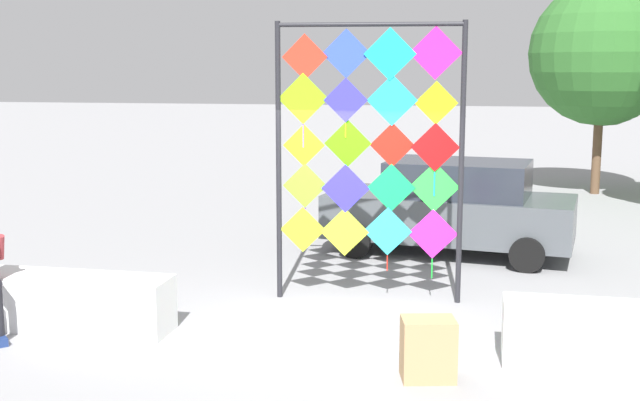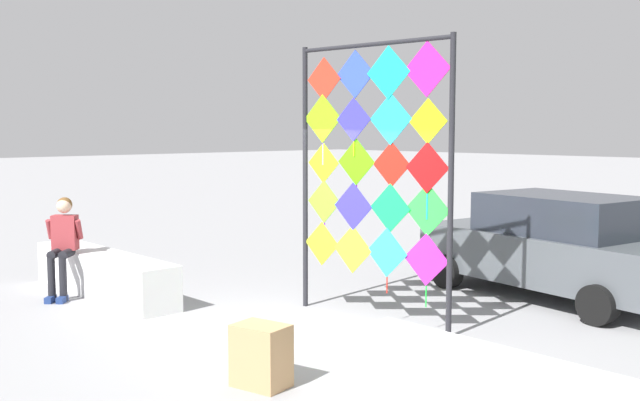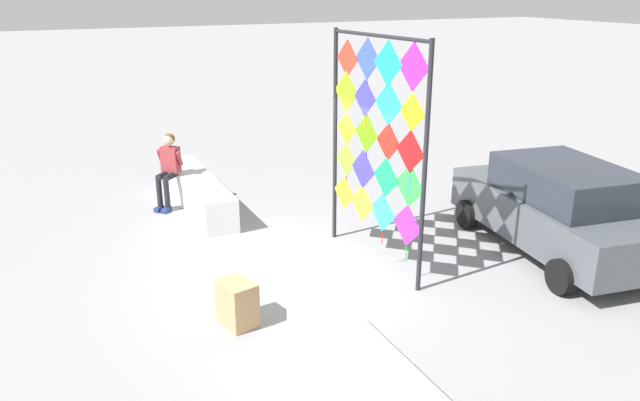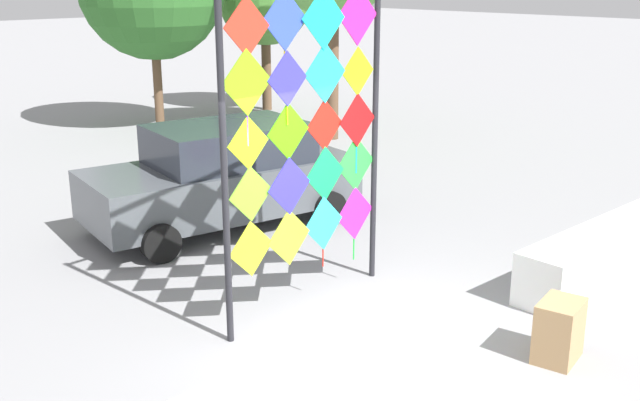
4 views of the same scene
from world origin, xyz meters
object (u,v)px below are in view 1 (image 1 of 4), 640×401
at_px(kite_display_rack, 370,143).
at_px(cardboard_box_large, 428,349).
at_px(parked_car, 452,207).
at_px(tree_palm_like, 603,56).

relative_size(kite_display_rack, cardboard_box_large, 5.91).
distance_m(parked_car, cardboard_box_large, 5.60).
height_order(kite_display_rack, cardboard_box_large, kite_display_rack).
bearing_deg(tree_palm_like, kite_display_rack, -112.32).
bearing_deg(kite_display_rack, parked_car, 72.03).
xyz_separation_m(cardboard_box_large, tree_palm_like, (3.26, 12.89, 3.04)).
bearing_deg(tree_palm_like, cardboard_box_large, -104.20).
xyz_separation_m(kite_display_rack, tree_palm_like, (4.22, 10.28, 1.26)).
bearing_deg(cardboard_box_large, tree_palm_like, 75.80).
bearing_deg(tree_palm_like, parked_car, -114.02).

